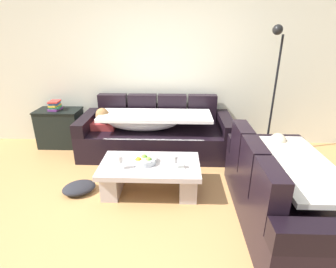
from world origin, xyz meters
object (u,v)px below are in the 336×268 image
Objects in this scene: wine_glass_near_right at (175,160)px; open_magazine at (172,165)px; couch_near_window at (284,192)px; coffee_table at (150,174)px; fruit_bowl at (145,160)px; wine_glass_near_left at (120,160)px; side_cabinet at (61,128)px; couch_along_wall at (154,133)px; book_stack_on_cabinet at (55,106)px; floor_lamp at (273,85)px; crumpled_garment at (79,188)px.

wine_glass_near_right is 0.14m from open_magazine.
coffee_table is at bearing 71.20° from couch_near_window.
wine_glass_near_left reaches higher than fruit_bowl.
couch_near_window is at bearing -30.52° from side_cabinet.
open_magazine is at bearing -35.28° from side_cabinet.
couch_along_wall is 1.71m from book_stack_on_cabinet.
side_cabinet is at bearing 140.38° from fruit_bowl.
fruit_bowl is 2.23m from floor_lamp.
couch_near_window reaches higher than open_magazine.
coffee_table is at bearing 171.23° from open_magazine.
fruit_bowl is at bearing -39.05° from book_stack_on_cabinet.
couch_near_window is 1.51× the size of coffee_table.
side_cabinet is (-1.93, 1.37, -0.06)m from open_magazine.
side_cabinet is at bearing 172.04° from couch_along_wall.
side_cabinet reaches higher than coffee_table.
fruit_bowl reaches higher than crumpled_garment.
floor_lamp is (2.07, 1.27, 0.62)m from wine_glass_near_left.
floor_lamp is at bearing 31.96° from fruit_bowl.
couch_along_wall reaches higher than crumpled_garment.
fruit_bowl is 2.08m from side_cabinet.
wine_glass_near_right is at bearing -74.12° from couch_along_wall.
floor_lamp is (3.43, -0.20, 0.40)m from book_stack_on_cabinet.
side_cabinet is (-1.96, 1.45, -0.17)m from wine_glass_near_right.
coffee_table is 7.23× the size of wine_glass_near_right.
couch_along_wall and couch_near_window have the same top height.
crumpled_garment is at bearing 79.66° from couch_near_window.
book_stack_on_cabinet is at bearing 143.29° from open_magazine.
couch_near_window is 7.77× the size of book_stack_on_cabinet.
couch_near_window is at bearing -30.26° from book_stack_on_cabinet.
wine_glass_near_left is 0.71× the size of book_stack_on_cabinet.
couch_near_window reaches higher than wine_glass_near_right.
side_cabinet is (-1.66, 1.34, 0.08)m from coffee_table.
side_cabinet is 3.09× the size of book_stack_on_cabinet.
side_cabinet is at bearing 142.84° from open_magazine.
wine_glass_near_left is 0.59× the size of open_magazine.
wine_glass_near_left is (-0.28, -1.24, 0.17)m from couch_along_wall.
open_magazine is (0.32, -1.14, 0.05)m from couch_along_wall.
open_magazine is at bearing -7.60° from fruit_bowl.
couch_along_wall is 14.22× the size of wine_glass_near_left.
book_stack_on_cabinet is 1.75m from crumpled_garment.
side_cabinet is at bearing -2.97° from book_stack_on_cabinet.
coffee_table is at bearing 21.73° from wine_glass_near_left.
floor_lamp is at bearing 40.93° from wine_glass_near_right.
side_cabinet is at bearing 141.23° from coffee_table.
fruit_bowl is at bearing 5.36° from crumpled_garment.
book_stack_on_cabinet reaches higher than side_cabinet.
book_stack_on_cabinet is at bearing 144.04° from wine_glass_near_right.
floor_lamp is 3.07m from crumpled_garment.
couch_along_wall is at bearing 42.76° from couch_near_window.
open_magazine is 1.20m from crumpled_garment.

